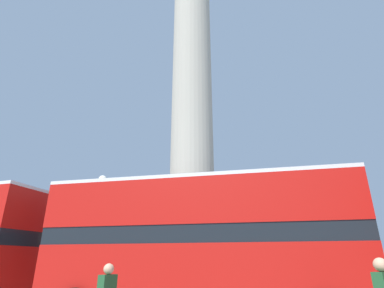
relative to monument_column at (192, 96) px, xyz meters
name	(u,v)px	position (x,y,z in m)	size (l,w,h in m)	color
monument_column	(192,96)	(0.00, 0.00, 0.00)	(5.66, 5.66, 27.52)	#A39E8E
bus_c	(198,239)	(1.27, -3.43, -7.67)	(10.35, 3.36, 4.38)	#B7140F
equestrian_statue	(79,262)	(-9.25, 4.67, -8.43)	(3.61, 3.24, 5.65)	#A39E8E
street_lamp	(97,234)	(-3.92, -1.61, -7.22)	(0.38, 0.38, 5.52)	black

